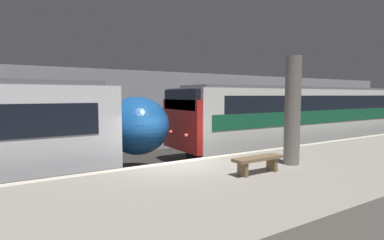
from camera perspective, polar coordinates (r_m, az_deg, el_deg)
ground_plane at (r=9.79m, az=-2.91°, el=-13.69°), size 120.00×120.00×0.00m
platform at (r=7.60m, az=6.79°, el=-15.14°), size 40.00×5.13×1.04m
station_rear_barrier at (r=16.10m, az=-15.62°, el=1.45°), size 50.00×0.15×4.43m
support_pillar_near at (r=9.35m, az=18.60°, el=1.66°), size 0.46×0.46×3.21m
train_boxy at (r=19.67m, az=24.45°, el=0.63°), size 20.56×2.96×3.53m
platform_bench at (r=8.15m, az=12.44°, el=-7.62°), size 1.50×0.40×0.45m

